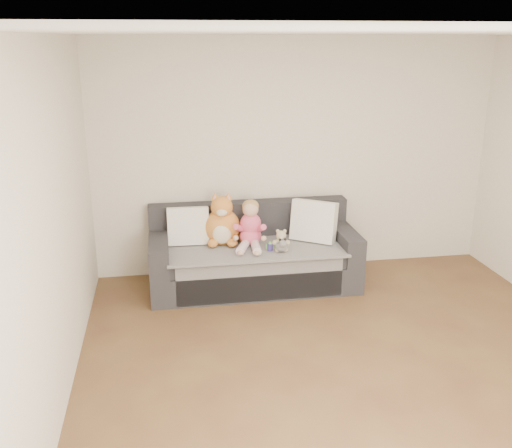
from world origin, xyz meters
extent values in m
plane|color=brown|center=(0.00, 0.00, 0.00)|extent=(5.00, 5.00, 0.00)
plane|color=white|center=(0.00, 0.00, 2.60)|extent=(5.00, 5.00, 0.00)
plane|color=silver|center=(0.00, 2.50, 1.30)|extent=(4.50, 0.00, 4.50)
plane|color=silver|center=(-2.25, 0.00, 1.30)|extent=(0.00, 5.00, 5.00)
cube|color=#2A292E|center=(-0.56, 2.02, 0.15)|extent=(2.20, 0.90, 0.30)
cube|color=#2A292E|center=(-0.56, 1.99, 0.38)|extent=(1.90, 0.80, 0.15)
cube|color=#2A292E|center=(-0.56, 2.37, 0.65)|extent=(2.20, 0.20, 0.40)
cube|color=#2A292E|center=(-1.56, 2.02, 0.45)|extent=(0.20, 0.90, 0.30)
cube|color=#2A292E|center=(0.44, 2.02, 0.45)|extent=(0.20, 0.90, 0.30)
cube|color=gray|center=(-0.56, 1.97, 0.46)|extent=(1.85, 0.88, 0.02)
cube|color=gray|center=(-0.56, 1.58, 0.23)|extent=(1.70, 0.02, 0.41)
cube|color=silver|center=(-1.24, 2.16, 0.67)|extent=(0.44, 0.20, 0.41)
cube|color=silver|center=(0.14, 2.24, 0.66)|extent=(0.45, 0.35, 0.39)
cube|color=silver|center=(0.10, 2.04, 0.69)|extent=(0.52, 0.45, 0.46)
ellipsoid|color=#E5517F|center=(-0.59, 2.03, 0.56)|extent=(0.24, 0.19, 0.19)
ellipsoid|color=#E5517F|center=(-0.59, 2.04, 0.70)|extent=(0.22, 0.19, 0.25)
ellipsoid|color=#DBAA8C|center=(-0.59, 2.02, 0.87)|extent=(0.17, 0.17, 0.17)
ellipsoid|color=tan|center=(-0.58, 2.04, 0.89)|extent=(0.17, 0.17, 0.14)
cylinder|color=#E5517F|center=(-0.71, 1.99, 0.68)|extent=(0.17, 0.23, 0.15)
cylinder|color=#E5517F|center=(-0.49, 1.94, 0.68)|extent=(0.09, 0.23, 0.15)
ellipsoid|color=#DBAA8C|center=(-0.76, 1.91, 0.60)|extent=(0.06, 0.06, 0.06)
ellipsoid|color=#DBAA8C|center=(-0.48, 1.84, 0.60)|extent=(0.06, 0.06, 0.06)
cylinder|color=#E5B2C6|center=(-0.70, 1.85, 0.51)|extent=(0.19, 0.31, 0.10)
cylinder|color=#E5B2C6|center=(-0.56, 1.82, 0.51)|extent=(0.11, 0.30, 0.10)
ellipsoid|color=#DBAA8C|center=(-0.74, 1.71, 0.51)|extent=(0.07, 0.09, 0.05)
ellipsoid|color=#DBAA8C|center=(-0.58, 1.67, 0.51)|extent=(0.07, 0.09, 0.05)
ellipsoid|color=#C9782C|center=(-0.88, 2.14, 0.65)|extent=(0.38, 0.33, 0.40)
ellipsoid|color=beige|center=(-0.89, 2.01, 0.62)|extent=(0.20, 0.09, 0.22)
ellipsoid|color=#C9782C|center=(-0.88, 2.11, 0.88)|extent=(0.23, 0.23, 0.23)
ellipsoid|color=beige|center=(-0.89, 2.01, 0.85)|extent=(0.11, 0.07, 0.08)
cone|color=#C9782C|center=(-0.95, 2.15, 0.99)|extent=(0.10, 0.10, 0.08)
cone|color=pink|center=(-0.95, 2.14, 0.98)|extent=(0.06, 0.06, 0.05)
cone|color=#C9782C|center=(-0.81, 2.14, 0.99)|extent=(0.10, 0.10, 0.08)
cone|color=pink|center=(-0.81, 2.12, 0.98)|extent=(0.06, 0.06, 0.05)
ellipsoid|color=#C9782C|center=(-1.00, 2.00, 0.52)|extent=(0.11, 0.13, 0.09)
ellipsoid|color=#C9782C|center=(-0.79, 1.97, 0.52)|extent=(0.11, 0.13, 0.09)
cylinder|color=#C9782C|center=(-0.69, 2.16, 0.51)|extent=(0.17, 0.26, 0.09)
ellipsoid|color=tan|center=(-0.30, 1.80, 0.54)|extent=(0.14, 0.12, 0.14)
ellipsoid|color=tan|center=(-0.30, 1.79, 0.64)|extent=(0.10, 0.10, 0.10)
ellipsoid|color=tan|center=(-0.34, 1.81, 0.68)|extent=(0.04, 0.04, 0.04)
ellipsoid|color=tan|center=(-0.27, 1.80, 0.68)|extent=(0.04, 0.04, 0.04)
ellipsoid|color=beige|center=(-0.31, 1.75, 0.63)|extent=(0.04, 0.04, 0.04)
ellipsoid|color=tan|center=(-0.37, 1.79, 0.56)|extent=(0.05, 0.05, 0.05)
ellipsoid|color=tan|center=(-0.24, 1.78, 0.56)|extent=(0.05, 0.05, 0.05)
ellipsoid|color=tan|center=(-0.35, 1.76, 0.50)|extent=(0.06, 0.06, 0.06)
ellipsoid|color=tan|center=(-0.27, 1.75, 0.50)|extent=(0.06, 0.06, 0.06)
ellipsoid|color=white|center=(-0.31, 1.77, 0.53)|extent=(0.13, 0.17, 0.12)
ellipsoid|color=white|center=(-0.31, 1.69, 0.58)|extent=(0.08, 0.08, 0.08)
ellipsoid|color=black|center=(-0.33, 1.70, 0.62)|extent=(0.03, 0.03, 0.03)
ellipsoid|color=black|center=(-0.28, 1.71, 0.62)|extent=(0.03, 0.03, 0.03)
cylinder|color=#3F3186|center=(-0.42, 1.81, 0.51)|extent=(0.06, 0.06, 0.08)
cone|color=#57B746|center=(-0.42, 1.81, 0.56)|extent=(0.05, 0.05, 0.03)
cylinder|color=#57B746|center=(-0.46, 1.81, 0.52)|extent=(0.01, 0.01, 0.05)
cylinder|color=#57B746|center=(-0.38, 1.81, 0.52)|extent=(0.01, 0.01, 0.05)
camera|label=1|loc=(-1.46, -3.62, 2.57)|focal=40.00mm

